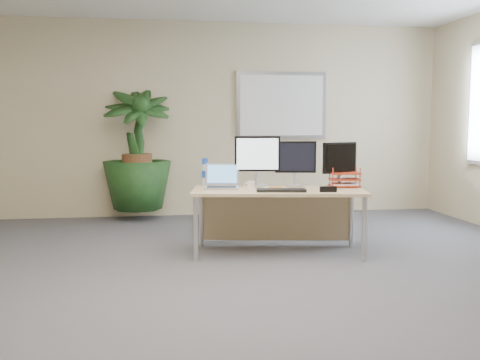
{
  "coord_description": "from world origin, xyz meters",
  "views": [
    {
      "loc": [
        -0.53,
        -3.54,
        1.31
      ],
      "look_at": [
        0.06,
        0.35,
        0.89
      ],
      "focal_mm": 40.0,
      "sensor_mm": 36.0,
      "label": 1
    }
  ],
  "objects": [
    {
      "name": "floor",
      "position": [
        0.0,
        0.0,
        0.0
      ],
      "size": [
        8.0,
        8.0,
        0.0
      ],
      "primitive_type": "plane",
      "color": "#49484D",
      "rests_on": "ground"
    },
    {
      "name": "back_wall",
      "position": [
        0.0,
        4.0,
        1.35
      ],
      "size": [
        7.0,
        0.04,
        2.7
      ],
      "primitive_type": "cube",
      "color": "#CBBC8F",
      "rests_on": "floor"
    },
    {
      "name": "whiteboard",
      "position": [
        1.2,
        3.97,
        1.55
      ],
      "size": [
        1.3,
        0.04,
        0.95
      ],
      "color": "#A6A6AB",
      "rests_on": "back_wall"
    },
    {
      "name": "desk",
      "position": [
        0.64,
        1.7,
        0.52
      ],
      "size": [
        1.78,
        0.97,
        0.65
      ],
      "color": "tan",
      "rests_on": "floor"
    },
    {
      "name": "floor_plant",
      "position": [
        -0.83,
        3.7,
        0.75
      ],
      "size": [
        0.9,
        0.9,
        1.5
      ],
      "primitive_type": "imported",
      "rotation": [
        0.0,
        0.0,
        0.07
      ],
      "color": "#153B16",
      "rests_on": "floor"
    },
    {
      "name": "monitor_left",
      "position": [
        0.47,
        1.86,
        0.95
      ],
      "size": [
        0.47,
        0.21,
        0.52
      ],
      "color": "#BBBBC0",
      "rests_on": "desk"
    },
    {
      "name": "monitor_right",
      "position": [
        0.86,
        1.81,
        0.92
      ],
      "size": [
        0.42,
        0.19,
        0.47
      ],
      "color": "#BBBBC0",
      "rests_on": "desk"
    },
    {
      "name": "monitor_dark",
      "position": [
        1.31,
        1.74,
        0.91
      ],
      "size": [
        0.4,
        0.19,
        0.46
      ],
      "color": "#BBBBC0",
      "rests_on": "desk"
    },
    {
      "name": "laptop",
      "position": [
        0.09,
        1.8,
        0.71
      ],
      "size": [
        0.39,
        0.35,
        0.25
      ],
      "color": "#B5B4B9",
      "rests_on": "desk"
    },
    {
      "name": "keyboard",
      "position": [
        0.62,
        1.43,
        0.66
      ],
      "size": [
        0.49,
        0.23,
        0.03
      ],
      "primitive_type": "cube",
      "rotation": [
        0.0,
        0.0,
        -0.16
      ],
      "color": "black",
      "rests_on": "desk"
    },
    {
      "name": "coffee_mug",
      "position": [
        0.35,
        1.61,
        0.69
      ],
      "size": [
        0.11,
        0.08,
        0.09
      ],
      "color": "white",
      "rests_on": "desk"
    },
    {
      "name": "spiral_notebook",
      "position": [
        0.59,
        1.58,
        0.65
      ],
      "size": [
        0.28,
        0.23,
        0.01
      ],
      "primitive_type": "cube",
      "rotation": [
        0.0,
        0.0,
        -0.15
      ],
      "color": "white",
      "rests_on": "desk"
    },
    {
      "name": "orange_pen",
      "position": [
        0.61,
        1.62,
        0.67
      ],
      "size": [
        0.15,
        0.02,
        0.01
      ],
      "primitive_type": "cylinder",
      "rotation": [
        0.0,
        1.57,
        0.05
      ],
      "color": "orange",
      "rests_on": "spiral_notebook"
    },
    {
      "name": "yellow_highlighter",
      "position": [
        0.8,
        1.51,
        0.66
      ],
      "size": [
        0.13,
        0.06,
        0.02
      ],
      "primitive_type": "cylinder",
      "rotation": [
        0.0,
        1.57,
        -0.33
      ],
      "color": "yellow",
      "rests_on": "desk"
    },
    {
      "name": "water_bottle",
      "position": [
        -0.06,
        2.01,
        0.79
      ],
      "size": [
        0.07,
        0.07,
        0.29
      ],
      "color": "silver",
      "rests_on": "desk"
    },
    {
      "name": "letter_tray",
      "position": [
        1.35,
        1.7,
        0.71
      ],
      "size": [
        0.33,
        0.27,
        0.14
      ],
      "color": "#A92A14",
      "rests_on": "desk"
    },
    {
      "name": "stapler",
      "position": [
        1.05,
        1.32,
        0.68
      ],
      "size": [
        0.17,
        0.07,
        0.05
      ],
      "primitive_type": "cube",
      "rotation": [
        0.0,
        0.0,
        -0.16
      ],
      "color": "black",
      "rests_on": "desk"
    }
  ]
}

